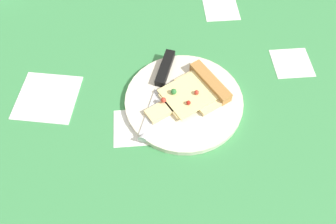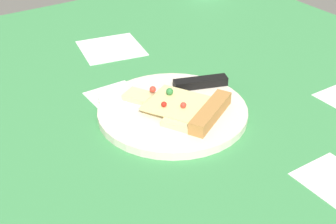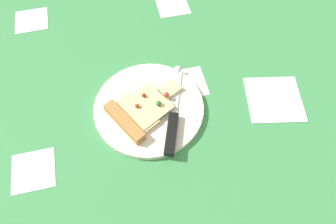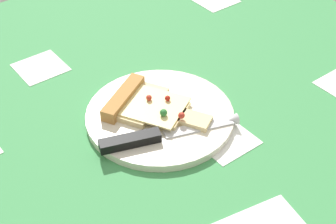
# 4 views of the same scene
# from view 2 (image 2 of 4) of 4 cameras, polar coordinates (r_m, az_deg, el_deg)

# --- Properties ---
(ground_plane) EXTENTS (1.21, 1.21, 0.03)m
(ground_plane) POSITION_cam_2_polar(r_m,az_deg,el_deg) (0.85, 0.07, 0.16)
(ground_plane) COLOR #3D8C4C
(ground_plane) RESTS_ON ground
(plate) EXTENTS (0.26, 0.26, 0.01)m
(plate) POSITION_cam_2_polar(r_m,az_deg,el_deg) (0.81, 0.56, 0.09)
(plate) COLOR silver
(plate) RESTS_ON ground_plane
(pizza_slice) EXTENTS (0.15, 0.19, 0.03)m
(pizza_slice) POSITION_cam_2_polar(r_m,az_deg,el_deg) (0.79, 2.23, 0.54)
(pizza_slice) COLOR beige
(pizza_slice) RESTS_ON plate
(knife) EXTENTS (0.23, 0.10, 0.02)m
(knife) POSITION_cam_2_polar(r_m,az_deg,el_deg) (0.85, 1.17, 3.04)
(knife) COLOR silver
(knife) RESTS_ON plate
(napkin) EXTENTS (0.15, 0.15, 0.00)m
(napkin) POSITION_cam_2_polar(r_m,az_deg,el_deg) (1.05, -6.92, 7.75)
(napkin) COLOR white
(napkin) RESTS_ON ground_plane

